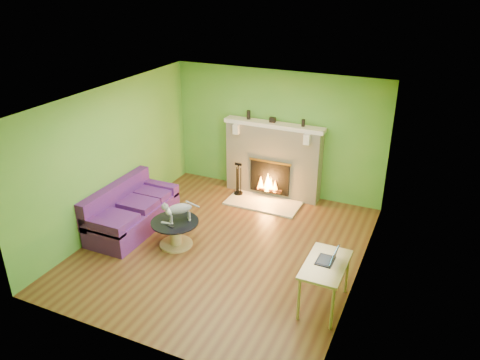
# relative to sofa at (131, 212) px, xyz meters

# --- Properties ---
(floor) EXTENTS (5.00, 5.00, 0.00)m
(floor) POSITION_rel_sofa_xyz_m (1.86, 0.12, -0.32)
(floor) COLOR #572F18
(floor) RESTS_ON ground
(ceiling) EXTENTS (5.00, 5.00, 0.00)m
(ceiling) POSITION_rel_sofa_xyz_m (1.86, 0.12, 2.28)
(ceiling) COLOR white
(ceiling) RESTS_ON wall_back
(wall_back) EXTENTS (5.00, 0.00, 5.00)m
(wall_back) POSITION_rel_sofa_xyz_m (1.86, 2.62, 0.98)
(wall_back) COLOR #4F9932
(wall_back) RESTS_ON floor
(wall_front) EXTENTS (5.00, 0.00, 5.00)m
(wall_front) POSITION_rel_sofa_xyz_m (1.86, -2.38, 0.98)
(wall_front) COLOR #4F9932
(wall_front) RESTS_ON floor
(wall_left) EXTENTS (0.00, 5.00, 5.00)m
(wall_left) POSITION_rel_sofa_xyz_m (-0.39, 0.12, 0.98)
(wall_left) COLOR #4F9932
(wall_left) RESTS_ON floor
(wall_right) EXTENTS (0.00, 5.00, 5.00)m
(wall_right) POSITION_rel_sofa_xyz_m (4.11, 0.12, 0.98)
(wall_right) COLOR #4F9932
(wall_right) RESTS_ON floor
(window_frame) EXTENTS (0.00, 1.20, 1.20)m
(window_frame) POSITION_rel_sofa_xyz_m (4.10, -0.78, 1.23)
(window_frame) COLOR silver
(window_frame) RESTS_ON wall_right
(window_pane) EXTENTS (0.00, 1.06, 1.06)m
(window_pane) POSITION_rel_sofa_xyz_m (4.09, -0.78, 1.23)
(window_pane) COLOR white
(window_pane) RESTS_ON wall_right
(fireplace) EXTENTS (2.10, 0.46, 1.58)m
(fireplace) POSITION_rel_sofa_xyz_m (1.86, 2.43, 0.45)
(fireplace) COLOR beige
(fireplace) RESTS_ON floor
(hearth) EXTENTS (1.50, 0.75, 0.03)m
(hearth) POSITION_rel_sofa_xyz_m (1.86, 1.92, -0.31)
(hearth) COLOR beige
(hearth) RESTS_ON floor
(mantel) EXTENTS (2.10, 0.28, 0.08)m
(mantel) POSITION_rel_sofa_xyz_m (1.86, 2.41, 1.22)
(mantel) COLOR silver
(mantel) RESTS_ON fireplace
(sofa) EXTENTS (0.87, 1.86, 0.84)m
(sofa) POSITION_rel_sofa_xyz_m (0.00, 0.00, 0.00)
(sofa) COLOR #491B68
(sofa) RESTS_ON floor
(coffee_table) EXTENTS (0.82, 0.82, 0.46)m
(coffee_table) POSITION_rel_sofa_xyz_m (1.06, -0.17, -0.06)
(coffee_table) COLOR tan
(coffee_table) RESTS_ON floor
(desk) EXTENTS (0.56, 0.96, 0.71)m
(desk) POSITION_rel_sofa_xyz_m (3.81, -0.67, 0.30)
(desk) COLOR tan
(desk) RESTS_ON floor
(cat) EXTENTS (0.60, 0.61, 0.39)m
(cat) POSITION_rel_sofa_xyz_m (1.14, -0.12, 0.34)
(cat) COLOR slate
(cat) RESTS_ON coffee_table
(remote_silver) EXTENTS (0.17, 0.06, 0.02)m
(remote_silver) POSITION_rel_sofa_xyz_m (0.96, -0.29, 0.15)
(remote_silver) COLOR #98989A
(remote_silver) RESTS_ON coffee_table
(remote_black) EXTENTS (0.17, 0.08, 0.02)m
(remote_black) POSITION_rel_sofa_xyz_m (1.08, -0.35, 0.15)
(remote_black) COLOR black
(remote_black) RESTS_ON coffee_table
(laptop) EXTENTS (0.27, 0.31, 0.23)m
(laptop) POSITION_rel_sofa_xyz_m (3.79, -0.62, 0.50)
(laptop) COLOR black
(laptop) RESTS_ON desk
(fire_tools) EXTENTS (0.19, 0.19, 0.70)m
(fire_tools) POSITION_rel_sofa_xyz_m (1.23, 2.07, 0.06)
(fire_tools) COLOR black
(fire_tools) RESTS_ON hearth
(mantel_vase_left) EXTENTS (0.08, 0.08, 0.18)m
(mantel_vase_left) POSITION_rel_sofa_xyz_m (1.29, 2.44, 1.35)
(mantel_vase_left) COLOR black
(mantel_vase_left) RESTS_ON mantel
(mantel_vase_right) EXTENTS (0.07, 0.07, 0.14)m
(mantel_vase_right) POSITION_rel_sofa_xyz_m (2.45, 2.44, 1.33)
(mantel_vase_right) COLOR black
(mantel_vase_right) RESTS_ON mantel
(mantel_box) EXTENTS (0.12, 0.08, 0.10)m
(mantel_box) POSITION_rel_sofa_xyz_m (1.82, 2.44, 1.31)
(mantel_box) COLOR black
(mantel_box) RESTS_ON mantel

